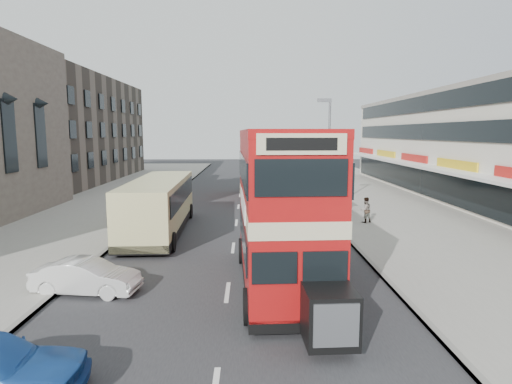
% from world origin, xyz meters
% --- Properties ---
extents(ground, '(160.00, 160.00, 0.00)m').
position_xyz_m(ground, '(0.00, 0.00, 0.00)').
color(ground, '#28282B').
rests_on(ground, ground).
extents(road_surface, '(12.00, 90.00, 0.01)m').
position_xyz_m(road_surface, '(0.00, 20.00, 0.01)').
color(road_surface, '#28282B').
rests_on(road_surface, ground).
extents(pavement_right, '(12.00, 90.00, 0.15)m').
position_xyz_m(pavement_right, '(12.00, 20.00, 0.07)').
color(pavement_right, gray).
rests_on(pavement_right, ground).
extents(pavement_left, '(12.00, 90.00, 0.15)m').
position_xyz_m(pavement_left, '(-12.00, 20.00, 0.07)').
color(pavement_left, gray).
rests_on(pavement_left, ground).
extents(kerb_left, '(0.20, 90.00, 0.16)m').
position_xyz_m(kerb_left, '(-6.10, 20.00, 0.07)').
color(kerb_left, gray).
rests_on(kerb_left, ground).
extents(kerb_right, '(0.20, 90.00, 0.16)m').
position_xyz_m(kerb_right, '(6.10, 20.00, 0.07)').
color(kerb_right, gray).
rests_on(kerb_right, ground).
extents(brick_terrace, '(14.00, 28.00, 12.00)m').
position_xyz_m(brick_terrace, '(-22.00, 38.00, 6.00)').
color(brick_terrace, '#66594C').
rests_on(brick_terrace, ground).
extents(commercial_row, '(9.90, 46.20, 9.30)m').
position_xyz_m(commercial_row, '(19.95, 22.00, 4.70)').
color(commercial_row, beige).
rests_on(commercial_row, ground).
extents(street_lamp, '(1.00, 0.20, 8.12)m').
position_xyz_m(street_lamp, '(6.52, 18.00, 4.78)').
color(street_lamp, slate).
rests_on(street_lamp, ground).
extents(bus_main, '(3.20, 10.26, 5.63)m').
position_xyz_m(bus_main, '(1.98, 2.71, 2.96)').
color(bus_main, black).
rests_on(bus_main, ground).
extents(bus_second, '(2.98, 9.81, 5.38)m').
position_xyz_m(bus_second, '(1.86, 24.95, 2.83)').
color(bus_second, black).
rests_on(bus_second, ground).
extents(coach, '(3.10, 10.87, 2.86)m').
position_xyz_m(coach, '(-4.35, 11.42, 1.69)').
color(coach, black).
rests_on(coach, ground).
extents(car_left_front, '(3.90, 1.80, 1.24)m').
position_xyz_m(car_left_front, '(-5.04, 2.00, 0.62)').
color(car_left_front, silver).
rests_on(car_left_front, ground).
extents(car_right_a, '(5.22, 2.19, 1.51)m').
position_xyz_m(car_right_a, '(5.50, 18.00, 0.75)').
color(car_right_a, '#AA1611').
rests_on(car_right_a, ground).
extents(car_right_b, '(5.05, 2.63, 1.36)m').
position_xyz_m(car_right_b, '(4.86, 21.27, 0.68)').
color(car_right_b, orange).
rests_on(car_right_b, ground).
extents(car_right_c, '(4.23, 2.03, 1.40)m').
position_xyz_m(car_right_c, '(5.49, 31.55, 0.70)').
color(car_right_c, '#5A9FB4').
rests_on(car_right_c, ground).
extents(pedestrian_near, '(0.69, 0.58, 1.60)m').
position_xyz_m(pedestrian_near, '(8.08, 13.27, 0.95)').
color(pedestrian_near, gray).
rests_on(pedestrian_near, pavement_right).
extents(pedestrian_far, '(1.14, 0.89, 1.81)m').
position_xyz_m(pedestrian_far, '(8.77, 30.05, 1.06)').
color(pedestrian_far, gray).
rests_on(pedestrian_far, pavement_right).
extents(cyclist, '(0.80, 1.91, 2.18)m').
position_xyz_m(cyclist, '(3.50, 22.38, 0.73)').
color(cyclist, gray).
rests_on(cyclist, ground).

